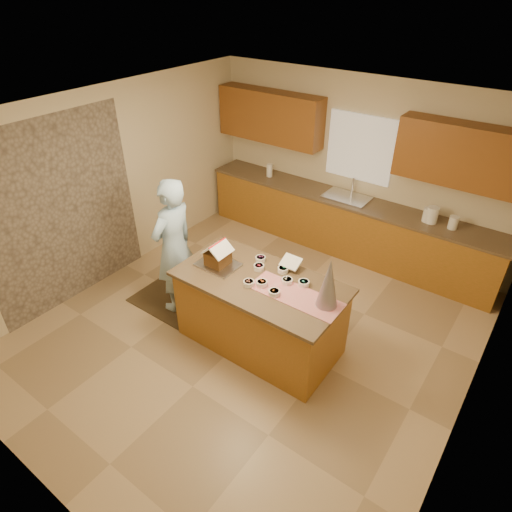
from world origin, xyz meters
name	(u,v)px	position (x,y,z in m)	size (l,w,h in m)	color
floor	(253,330)	(0.00, 0.00, 0.00)	(5.50, 5.50, 0.00)	tan
ceiling	(252,120)	(0.00, 0.00, 2.70)	(5.50, 5.50, 0.00)	silver
wall_back	(358,166)	(0.00, 2.75, 1.35)	(5.50, 5.50, 0.00)	beige
wall_front	(19,406)	(0.00, -2.75, 1.35)	(5.50, 5.50, 0.00)	beige
wall_left	(110,186)	(-2.50, 0.00, 1.35)	(5.50, 5.50, 0.00)	beige
wall_right	(491,332)	(2.50, 0.00, 1.35)	(5.50, 5.50, 0.00)	beige
stone_accent	(62,214)	(-2.48, -0.80, 1.25)	(2.50, 2.50, 0.00)	gray
window_curtain	(360,148)	(0.00, 2.72, 1.65)	(1.05, 0.03, 1.00)	white
back_counter_base	(343,225)	(0.00, 2.45, 0.44)	(4.80, 0.60, 0.88)	#9F5A20
back_counter_top	(346,199)	(0.00, 2.45, 0.90)	(4.85, 0.63, 0.04)	brown
upper_cabinet_left	(270,116)	(-1.55, 2.57, 1.90)	(1.85, 0.35, 0.80)	brown
upper_cabinet_right	(470,157)	(1.55, 2.57, 1.90)	(1.85, 0.35, 0.80)	brown
sink	(346,200)	(0.00, 2.45, 0.89)	(0.70, 0.45, 0.12)	silver
faucet	(353,186)	(0.00, 2.63, 1.06)	(0.03, 0.03, 0.28)	silver
island_base	(260,314)	(0.20, -0.13, 0.46)	(1.88, 0.94, 0.92)	#9F5A20
island_top	(260,282)	(0.20, -0.13, 0.94)	(1.96, 1.02, 0.04)	brown
table_runner	(296,295)	(0.67, -0.12, 0.96)	(1.04, 0.38, 0.01)	red
baking_tray	(218,265)	(-0.38, -0.18, 0.97)	(0.48, 0.35, 0.03)	silver
cookbook	(291,262)	(0.35, 0.27, 1.05)	(0.23, 0.02, 0.19)	white
tinsel_tree	(329,283)	(1.01, -0.07, 1.25)	(0.23, 0.23, 0.57)	#AEAEBA
rug	(178,302)	(-1.18, -0.17, 0.01)	(1.26, 0.82, 0.01)	black
boy	(174,247)	(-1.13, -0.17, 0.94)	(0.68, 0.44, 1.85)	#A0C4E3
canister_a	(428,215)	(1.25, 2.45, 1.02)	(0.14, 0.14, 0.20)	white
canister_b	(432,215)	(1.30, 2.45, 1.04)	(0.16, 0.16, 0.23)	white
canister_c	(453,223)	(1.59, 2.45, 1.01)	(0.13, 0.13, 0.18)	white
paper_towel	(270,170)	(-1.46, 2.45, 1.03)	(0.10, 0.10, 0.22)	white
gingerbread_house	(218,256)	(-0.38, -0.18, 1.09)	(0.29, 0.29, 0.29)	brown
candy_bowls	(272,277)	(0.29, -0.03, 0.99)	(0.79, 0.59, 0.06)	#FF8D78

